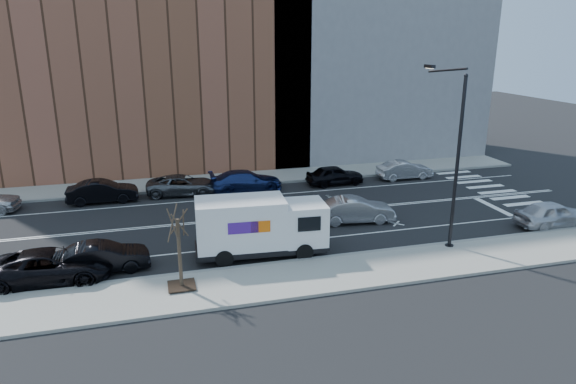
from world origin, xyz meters
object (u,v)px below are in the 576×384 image
far_parked_b (102,191)px  driving_sedan (356,210)px  near_parked_front (553,214)px  fedex_van (260,226)px

far_parked_b → driving_sedan: (14.94, -8.05, 0.00)m
far_parked_b → near_parked_front: 28.38m
fedex_van → near_parked_front: fedex_van is taller
far_parked_b → fedex_van: bearing=-144.3°
driving_sedan → near_parked_front: near_parked_front is taller
driving_sedan → near_parked_front: (10.87, -3.75, 0.00)m
far_parked_b → driving_sedan: bearing=-119.1°
near_parked_front → fedex_van: bearing=88.2°
driving_sedan → near_parked_front: size_ratio=1.03×
fedex_van → far_parked_b: 14.09m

